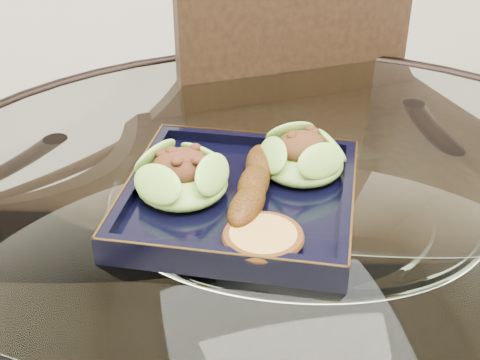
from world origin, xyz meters
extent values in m
cylinder|color=white|center=(0.00, 0.00, 0.76)|extent=(1.10, 1.10, 0.01)
torus|color=black|center=(0.00, 0.00, 0.76)|extent=(1.13, 1.13, 0.02)
cylinder|color=black|center=(0.28, 0.28, 0.38)|extent=(0.04, 0.04, 0.75)
cylinder|color=black|center=(-0.28, 0.28, 0.38)|extent=(0.04, 0.04, 0.75)
cube|color=#331F11|center=(0.16, 0.26, 0.50)|extent=(0.50, 0.50, 0.04)
cube|color=#331F11|center=(0.13, 0.46, 0.79)|extent=(0.43, 0.08, 0.49)
cylinder|color=#331F11|center=(-0.06, 0.43, 0.24)|extent=(0.03, 0.03, 0.48)
cylinder|color=#331F11|center=(0.33, 0.47, 0.24)|extent=(0.03, 0.03, 0.48)
cube|color=black|center=(-0.06, 0.04, 0.77)|extent=(0.35, 0.35, 0.02)
ellipsoid|color=#79AF33|center=(-0.12, 0.06, 0.80)|extent=(0.14, 0.14, 0.04)
ellipsoid|color=#5C922A|center=(0.03, 0.08, 0.80)|extent=(0.13, 0.13, 0.04)
ellipsoid|color=#572D09|center=(-0.04, 0.04, 0.80)|extent=(0.10, 0.17, 0.03)
cylinder|color=#BE8E3F|center=(-0.05, -0.06, 0.79)|extent=(0.10, 0.10, 0.01)
camera|label=1|loc=(-0.20, -0.62, 1.22)|focal=50.00mm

